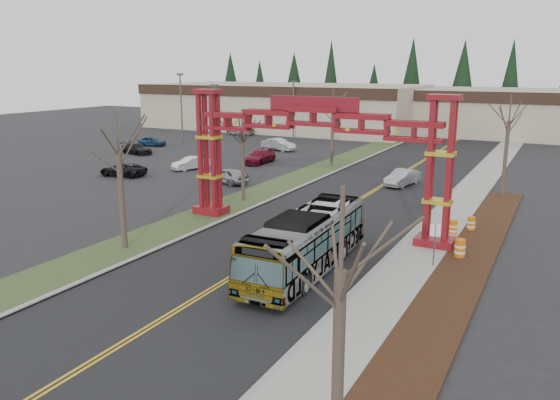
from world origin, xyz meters
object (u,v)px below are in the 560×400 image
Objects in this scene: parked_car_near_c at (123,169)px; parked_car_near_b at (191,163)px; bare_tree_right_near at (341,273)px; barrel_north at (471,224)px; barrel_south at (460,249)px; light_pole_near at (215,124)px; gateway_arch at (313,138)px; parked_car_far_b at (240,131)px; street_sign at (435,237)px; transit_bus at (307,242)px; light_pole_far at (293,106)px; parked_car_far_a at (279,144)px; parked_car_far_c at (137,149)px; parked_car_mid_b at (152,141)px; retail_building_west at (285,106)px; light_pole_mid at (181,104)px; bare_tree_median_far at (333,110)px; bare_tree_median_mid at (242,136)px; bare_tree_right_far at (509,121)px; barrel_mid at (453,228)px; parked_car_near_a at (227,176)px; silver_sedan at (402,178)px; retail_building_east at (540,113)px; bare_tree_median_near at (118,153)px; parked_car_mid_a at (260,157)px.

parked_car_near_b is at bearing 141.18° from parked_car_near_c.
bare_tree_right_near reaches higher than barrel_north.
barrel_south is (33.54, -9.10, -0.09)m from parked_car_near_c.
parked_car_near_b is at bearing 157.68° from light_pole_near.
parked_car_near_b is (-20.13, 13.68, -5.33)m from gateway_arch.
parked_car_far_b is 60.37m from street_sign.
gateway_arch is at bearing 110.61° from transit_bus.
gateway_arch is at bearing -61.88° from light_pole_far.
parked_car_near_c is at bearing 178.16° from parked_car_far_a.
parked_car_far_b is 1.05× the size of parked_car_far_c.
transit_bus is 2.96× the size of parked_car_mid_b.
bare_tree_right_near reaches higher than parked_car_far_b.
light_pole_mid is (-2.63, -25.46, 1.78)m from retail_building_west.
bare_tree_median_mid is at bearing -90.00° from bare_tree_median_far.
barrel_mid is (-1.48, -12.71, -5.69)m from bare_tree_right_far.
barrel_south is at bearing 74.61° from parked_car_near_a.
gateway_arch is 8.77m from transit_bus.
transit_bus is at bearing -149.07° from street_sign.
parked_car_far_c is at bearing 156.67° from light_pole_near.
silver_sedan reaches higher than barrel_mid.
retail_building_west is 29.37m from parked_car_mid_b.
transit_bus is at bearing 54.64° from parked_car_near_c.
retail_building_west is 19.17× the size of street_sign.
parked_car_mid_b is at bearing -3.14° from parked_car_far_b.
retail_building_east is 4.87× the size of bare_tree_right_near.
gateway_arch is at bearing 47.69° from bare_tree_median_near.
parked_car_far_b is 13.92m from light_pole_mid.
parked_car_near_b is 16.17m from parked_car_far_a.
bare_tree_right_far is 7.44× the size of barrel_south.
parked_car_far_b reaches higher than parked_car_near_c.
bare_tree_median_near reaches higher than bare_tree_median_mid.
silver_sedan is 12.64m from bare_tree_median_far.
parked_car_far_a reaches higher than barrel_south.
light_pole_far is (-5.46, 27.57, -0.19)m from light_pole_near.
transit_bus is 31.81m from bare_tree_median_far.
barrel_north is at bearing -29.90° from light_pole_mid.
gateway_arch is 11.89m from bare_tree_median_near.
parked_car_mid_b is at bearing 137.87° from transit_bus.
barrel_mid is at bearing -96.66° from bare_tree_right_far.
retail_building_east reaches higher than parked_car_far_b.
light_pole_mid is at bearing -95.89° from retail_building_west.
barrel_mid is (16.52, -1.63, -4.67)m from bare_tree_median_mid.
street_sign is at bearing -56.05° from retail_building_west.
light_pole_mid is at bearing 153.48° from parked_car_mid_a.
parked_car_far_c is at bearing 175.26° from bare_tree_right_far.
bare_tree_median_far reaches higher than parked_car_far_a.
parked_car_far_b is at bearing 127.22° from gateway_arch.
parked_car_mid_b is at bearing 145.76° from light_pole_near.
street_sign is (-1.30, -19.05, -4.46)m from bare_tree_right_far.
light_pole_mid reaches higher than bare_tree_right_near.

